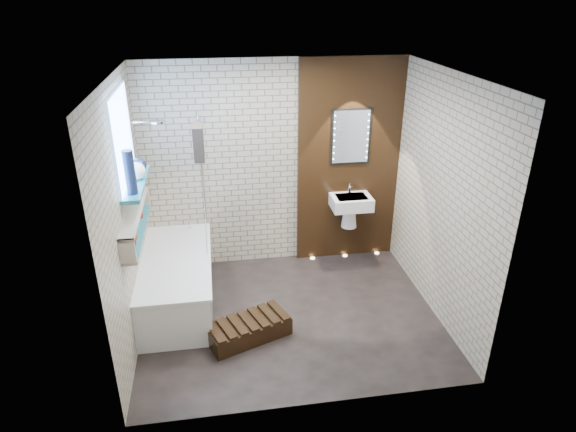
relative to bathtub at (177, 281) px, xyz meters
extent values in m
plane|color=black|center=(1.22, -0.45, -0.29)|extent=(3.20, 3.20, 0.00)
cube|color=#AEA28A|center=(1.22, 0.85, 1.01)|extent=(3.20, 0.04, 2.60)
cube|color=#AEA28A|center=(1.22, -1.75, 1.01)|extent=(3.20, 0.04, 2.60)
cube|color=#AEA28A|center=(-0.38, -0.45, 1.01)|extent=(0.04, 2.60, 2.60)
cube|color=#AEA28A|center=(2.82, -0.45, 1.01)|extent=(0.04, 2.60, 2.60)
plane|color=white|center=(1.22, -0.45, 2.31)|extent=(3.20, 3.20, 0.00)
cube|color=black|center=(2.17, 0.82, 1.01)|extent=(1.30, 0.06, 2.60)
cube|color=#7FADE0|center=(-0.36, -0.10, 1.71)|extent=(0.03, 1.00, 0.90)
cube|color=teal|center=(-0.29, -0.10, 1.24)|extent=(0.18, 1.00, 0.04)
cube|color=teal|center=(-0.31, -0.30, 0.79)|extent=(0.14, 1.30, 0.03)
cube|color=#B2A899|center=(-0.31, -0.30, 1.02)|extent=(0.14, 1.30, 0.03)
cube|color=#B2A899|center=(-0.31, -0.94, 0.91)|extent=(0.14, 0.03, 0.26)
cube|color=#B2A899|center=(-0.31, 0.33, 0.91)|extent=(0.14, 0.03, 0.26)
cube|color=white|center=(0.00, 0.00, -0.02)|extent=(0.75, 1.70, 0.55)
cube|color=white|center=(0.00, 0.00, 0.27)|extent=(0.79, 1.74, 0.03)
cylinder|color=silver|center=(0.15, 0.73, 0.35)|extent=(0.04, 0.04, 0.12)
cube|color=white|center=(0.35, 0.44, 0.99)|extent=(0.01, 0.78, 1.40)
cube|color=black|center=(0.35, 0.15, 1.56)|extent=(0.11, 0.28, 0.36)
cylinder|color=silver|center=(-0.08, 0.50, 1.71)|extent=(0.18, 0.18, 0.02)
cube|color=white|center=(2.17, 0.61, 0.56)|extent=(0.50, 0.36, 0.16)
cone|color=white|center=(2.17, 0.66, 0.34)|extent=(0.20, 0.20, 0.28)
cylinder|color=silver|center=(2.17, 0.71, 0.71)|extent=(0.03, 0.03, 0.14)
cube|color=black|center=(2.17, 0.78, 1.36)|extent=(0.50, 0.02, 0.70)
cube|color=silver|center=(2.17, 0.77, 1.36)|extent=(0.45, 0.01, 0.65)
cube|color=black|center=(0.74, -0.75, -0.20)|extent=(0.92, 0.66, 0.19)
cylinder|color=#AD431A|center=(-0.31, -0.48, 0.86)|extent=(0.05, 0.05, 0.10)
cylinder|color=maroon|center=(-0.31, 0.01, 0.87)|extent=(0.05, 0.05, 0.13)
cylinder|color=maroon|center=(-0.31, -0.70, 0.88)|extent=(0.06, 0.06, 0.15)
cylinder|color=maroon|center=(-0.31, -0.59, 0.89)|extent=(0.05, 0.05, 0.17)
sphere|color=#131E36|center=(-0.28, 0.17, 1.34)|extent=(0.16, 0.16, 0.16)
sphere|color=white|center=(-0.28, -0.05, 1.35)|extent=(0.18, 0.18, 0.18)
cylinder|color=#131E36|center=(-0.28, -0.42, 1.47)|extent=(0.10, 0.10, 0.42)
cylinder|color=#FFD899|center=(1.72, 0.75, -0.29)|extent=(0.06, 0.06, 0.01)
cylinder|color=#FFD899|center=(2.17, 0.75, -0.29)|extent=(0.06, 0.06, 0.01)
cylinder|color=#FFD899|center=(2.62, 0.75, -0.29)|extent=(0.06, 0.06, 0.01)
camera|label=1|loc=(0.49, -4.91, 3.04)|focal=30.91mm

